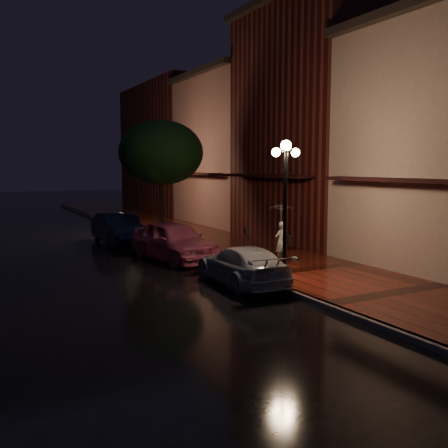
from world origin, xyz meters
TOP-DOWN VIEW (x-y plane):
  - ground at (0.00, 0.00)m, footprint 120.00×120.00m
  - sidewalk at (2.25, 0.00)m, footprint 4.50×60.00m
  - curb at (0.00, 0.00)m, footprint 0.25×60.00m
  - storefront_mid at (7.00, 2.00)m, footprint 5.00×8.00m
  - storefront_far at (7.00, 10.00)m, footprint 5.00×8.00m
  - storefront_extra at (7.00, 20.00)m, footprint 5.00×12.00m
  - streetlamp_near at (0.35, -5.00)m, footprint 0.96×0.36m
  - streetlamp_far at (0.35, 9.00)m, footprint 0.96×0.36m
  - street_tree at (0.61, 5.99)m, footprint 4.16×4.16m
  - pink_car at (-0.97, 0.61)m, footprint 2.45×4.82m
  - navy_car at (-1.72, 5.71)m, footprint 1.61×4.49m
  - silver_car at (-0.60, -4.08)m, footprint 1.97×4.27m
  - woman_with_umbrella at (1.88, -2.60)m, footprint 0.91×0.92m
  - parking_meter at (1.00, -1.56)m, footprint 0.13×0.10m

SIDE VIEW (x-z plane):
  - ground at x=0.00m, z-range 0.00..0.00m
  - sidewalk at x=2.25m, z-range 0.00..0.15m
  - curb at x=0.00m, z-range 0.00..0.15m
  - silver_car at x=-0.60m, z-range 0.00..1.21m
  - navy_car at x=-1.72m, z-range 0.00..1.48m
  - pink_car at x=-0.97m, z-range 0.00..1.57m
  - parking_meter at x=1.00m, z-range 0.29..1.57m
  - woman_with_umbrella at x=1.88m, z-range 0.50..2.68m
  - streetlamp_near at x=0.35m, z-range 0.45..4.76m
  - streetlamp_far at x=0.35m, z-range 0.45..4.76m
  - street_tree at x=0.61m, z-range 1.34..7.14m
  - storefront_far at x=7.00m, z-range 0.00..9.00m
  - storefront_extra at x=7.00m, z-range 0.00..10.00m
  - storefront_mid at x=7.00m, z-range 0.00..11.00m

